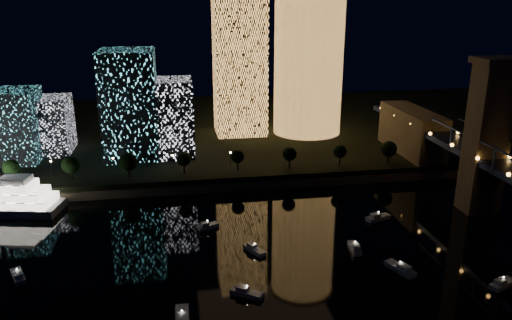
% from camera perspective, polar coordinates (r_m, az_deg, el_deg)
% --- Properties ---
extents(ground, '(520.00, 520.00, 0.00)m').
position_cam_1_polar(ground, '(115.69, 9.00, -17.63)').
color(ground, black).
rests_on(ground, ground).
extents(far_bank, '(420.00, 160.00, 5.00)m').
position_cam_1_polar(far_bank, '(258.90, -1.93, 3.59)').
color(far_bank, black).
rests_on(far_bank, ground).
extents(seawall, '(420.00, 6.00, 3.00)m').
position_cam_1_polar(seawall, '(185.61, 1.22, -2.64)').
color(seawall, '#6B5E4C').
rests_on(seawall, ground).
extents(tower_cylindrical, '(34.00, 34.00, 77.89)m').
position_cam_1_polar(tower_cylindrical, '(237.40, 6.07, 12.39)').
color(tower_cylindrical, '#FFAC51').
rests_on(tower_cylindrical, far_bank).
extents(tower_rectangular, '(23.35, 23.35, 74.29)m').
position_cam_1_polar(tower_rectangular, '(236.43, -1.91, 11.99)').
color(tower_rectangular, '#FFAC51').
rests_on(tower_rectangular, far_bank).
extents(midrise_blocks, '(81.05, 33.59, 42.76)m').
position_cam_1_polar(midrise_blocks, '(212.64, -17.30, 4.95)').
color(midrise_blocks, white).
rests_on(midrise_blocks, far_bank).
extents(motorboats, '(124.49, 78.13, 2.78)m').
position_cam_1_polar(motorboats, '(121.77, 2.75, -14.93)').
color(motorboats, silver).
rests_on(motorboats, ground).
extents(esplanade_trees, '(166.00, 6.72, 8.86)m').
position_cam_1_polar(esplanade_trees, '(185.50, -9.02, 0.05)').
color(esplanade_trees, black).
rests_on(esplanade_trees, far_bank).
extents(street_lamps, '(132.70, 0.70, 5.65)m').
position_cam_1_polar(street_lamps, '(191.67, -9.47, 0.16)').
color(street_lamps, black).
rests_on(street_lamps, far_bank).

